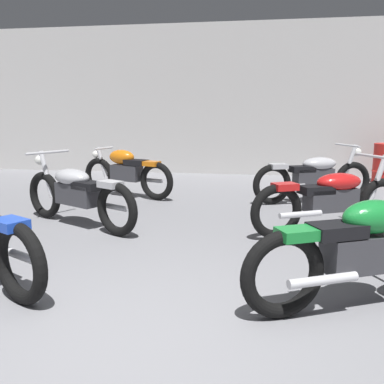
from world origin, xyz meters
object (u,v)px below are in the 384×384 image
Objects in this scene: motorcycle_left_row_1 at (77,193)px; motorcycle_right_row_1 at (332,198)px; motorcycle_right_row_0 at (361,250)px; motorcycle_right_row_2 at (314,176)px; motorcycle_left_row_2 at (126,171)px.

motorcycle_right_row_1 is (3.28, 0.15, 0.00)m from motorcycle_left_row_1.
motorcycle_right_row_2 is at bearing 87.96° from motorcycle_right_row_0.
motorcycle_right_row_1 is 0.98× the size of motorcycle_right_row_2.
motorcycle_left_row_2 is 3.77m from motorcycle_right_row_1.
motorcycle_right_row_0 is (3.15, -3.93, 0.00)m from motorcycle_left_row_2.
motorcycle_right_row_2 is (0.02, 1.92, 0.00)m from motorcycle_right_row_1.
motorcycle_left_row_2 is at bearing 128.67° from motorcycle_right_row_0.
motorcycle_right_row_1 and motorcycle_right_row_2 have the same top height.
motorcycle_left_row_2 is 5.04m from motorcycle_right_row_0.
motorcycle_right_row_0 is 3.96m from motorcycle_right_row_2.
motorcycle_left_row_2 is 1.03× the size of motorcycle_right_row_0.
motorcycle_left_row_1 and motorcycle_right_row_2 have the same top height.
motorcycle_right_row_0 is 2.05m from motorcycle_right_row_1.
motorcycle_left_row_1 is at bearing 149.11° from motorcycle_right_row_0.
motorcycle_left_row_1 is 3.28m from motorcycle_right_row_1.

